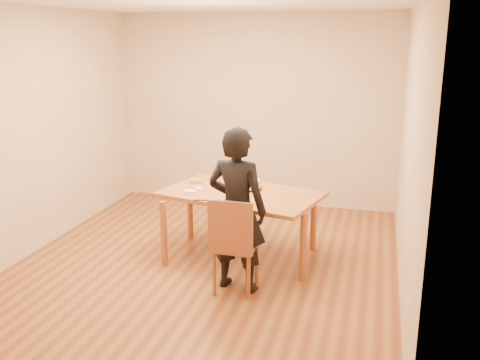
% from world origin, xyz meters
% --- Properties ---
extents(room_shell, '(4.00, 4.50, 2.70)m').
position_xyz_m(room_shell, '(0.00, 0.34, 1.35)').
color(room_shell, brown).
rests_on(room_shell, ground).
extents(dining_table, '(1.84, 1.35, 0.04)m').
position_xyz_m(dining_table, '(0.32, 0.21, 0.73)').
color(dining_table, brown).
rests_on(dining_table, floor).
extents(dining_chair, '(0.40, 0.40, 0.04)m').
position_xyz_m(dining_chair, '(0.47, -0.57, 0.45)').
color(dining_chair, brown).
rests_on(dining_chair, floor).
extents(cake_plate, '(0.26, 0.26, 0.02)m').
position_xyz_m(cake_plate, '(0.38, 0.34, 0.76)').
color(cake_plate, red).
rests_on(cake_plate, dining_table).
extents(cake, '(0.23, 0.23, 0.07)m').
position_xyz_m(cake, '(0.38, 0.34, 0.81)').
color(cake, white).
rests_on(cake, cake_plate).
extents(frosting_dome, '(0.23, 0.23, 0.03)m').
position_xyz_m(frosting_dome, '(0.38, 0.34, 0.86)').
color(frosting_dome, white).
rests_on(frosting_dome, cake).
extents(frosting_tub, '(0.10, 0.10, 0.09)m').
position_xyz_m(frosting_tub, '(0.30, -0.12, 0.79)').
color(frosting_tub, white).
rests_on(frosting_tub, dining_table).
extents(frosting_lid, '(0.10, 0.10, 0.01)m').
position_xyz_m(frosting_lid, '(0.12, -0.17, 0.75)').
color(frosting_lid, '#18209D').
rests_on(frosting_lid, dining_table).
extents(frosting_dollop, '(0.04, 0.04, 0.02)m').
position_xyz_m(frosting_dollop, '(0.12, -0.17, 0.77)').
color(frosting_dollop, white).
rests_on(frosting_dollop, frosting_lid).
extents(ramekin_green, '(0.08, 0.08, 0.04)m').
position_xyz_m(ramekin_green, '(-0.17, -0.00, 0.77)').
color(ramekin_green, white).
rests_on(ramekin_green, dining_table).
extents(ramekin_yellow, '(0.08, 0.08, 0.04)m').
position_xyz_m(ramekin_yellow, '(-0.14, 0.13, 0.77)').
color(ramekin_yellow, white).
rests_on(ramekin_yellow, dining_table).
extents(ramekin_multi, '(0.08, 0.08, 0.04)m').
position_xyz_m(ramekin_multi, '(-0.23, 0.01, 0.77)').
color(ramekin_multi, white).
rests_on(ramekin_multi, dining_table).
extents(candy_box_pink, '(0.16, 0.12, 0.02)m').
position_xyz_m(candy_box_pink, '(-0.28, 0.44, 0.76)').
color(candy_box_pink, '#DB33A5').
rests_on(candy_box_pink, dining_table).
extents(candy_box_green, '(0.13, 0.08, 0.02)m').
position_xyz_m(candy_box_green, '(-0.28, 0.44, 0.78)').
color(candy_box_green, '#1A9228').
rests_on(candy_box_green, candy_box_pink).
extents(spatula, '(0.15, 0.04, 0.01)m').
position_xyz_m(spatula, '(-0.01, -0.19, 0.75)').
color(spatula, black).
rests_on(spatula, dining_table).
extents(person, '(0.63, 0.47, 1.59)m').
position_xyz_m(person, '(0.47, -0.52, 0.80)').
color(person, black).
rests_on(person, floor).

